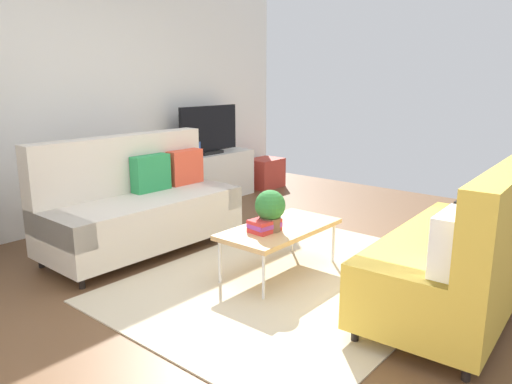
% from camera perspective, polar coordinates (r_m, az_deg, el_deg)
% --- Properties ---
extents(ground_plane, '(7.68, 7.68, 0.00)m').
position_cam_1_polar(ground_plane, '(4.11, 2.80, -10.53)').
color(ground_plane, brown).
extents(wall_far, '(6.40, 0.12, 2.90)m').
position_cam_1_polar(wall_far, '(5.89, -19.60, 10.51)').
color(wall_far, white).
rests_on(wall_far, ground_plane).
extents(area_rug, '(2.90, 2.20, 0.01)m').
position_cam_1_polar(area_rug, '(4.16, 4.54, -10.17)').
color(area_rug, beige).
rests_on(area_rug, ground_plane).
extents(couch_beige, '(1.91, 0.86, 1.10)m').
position_cam_1_polar(couch_beige, '(4.89, -13.37, -1.45)').
color(couch_beige, beige).
rests_on(couch_beige, ground_plane).
extents(couch_green, '(1.94, 0.94, 1.10)m').
position_cam_1_polar(couch_green, '(3.79, 23.06, -6.49)').
color(couch_green, gold).
rests_on(couch_green, ground_plane).
extents(coffee_table, '(1.10, 0.56, 0.42)m').
position_cam_1_polar(coffee_table, '(4.17, 2.80, -4.39)').
color(coffee_table, tan).
rests_on(coffee_table, ground_plane).
extents(tv_console, '(1.40, 0.44, 0.64)m').
position_cam_1_polar(tv_console, '(6.74, -5.51, 1.78)').
color(tv_console, silver).
rests_on(tv_console, ground_plane).
extents(tv, '(1.00, 0.20, 0.64)m').
position_cam_1_polar(tv, '(6.63, -5.51, 7.11)').
color(tv, black).
rests_on(tv, tv_console).
extents(storage_trunk, '(0.52, 0.40, 0.44)m').
position_cam_1_polar(storage_trunk, '(7.49, 1.06, 2.22)').
color(storage_trunk, '#B2382D').
rests_on(storage_trunk, ground_plane).
extents(potted_plant, '(0.25, 0.25, 0.34)m').
position_cam_1_polar(potted_plant, '(4.01, 1.65, -1.95)').
color(potted_plant, brown).
rests_on(potted_plant, coffee_table).
extents(table_book_0, '(0.25, 0.19, 0.04)m').
position_cam_1_polar(table_book_0, '(4.03, 0.99, -4.35)').
color(table_book_0, red).
rests_on(table_book_0, coffee_table).
extents(table_book_1, '(0.26, 0.21, 0.04)m').
position_cam_1_polar(table_book_1, '(4.02, 1.00, -3.84)').
color(table_book_1, purple).
rests_on(table_book_1, table_book_0).
extents(table_book_2, '(0.26, 0.20, 0.03)m').
position_cam_1_polar(table_book_2, '(4.01, 1.00, -3.39)').
color(table_book_2, red).
rests_on(table_book_2, table_book_1).
extents(vase_0, '(0.11, 0.11, 0.16)m').
position_cam_1_polar(vase_0, '(6.32, -9.67, 4.58)').
color(vase_0, '#B24C4C').
rests_on(vase_0, tv_console).
extents(bottle_0, '(0.06, 0.06, 0.19)m').
position_cam_1_polar(bottle_0, '(6.36, -8.01, 4.81)').
color(bottle_0, silver).
rests_on(bottle_0, tv_console).
extents(bottle_1, '(0.05, 0.05, 0.17)m').
position_cam_1_polar(bottle_1, '(6.43, -7.31, 4.85)').
color(bottle_1, purple).
rests_on(bottle_1, tv_console).
extents(bottle_2, '(0.05, 0.05, 0.19)m').
position_cam_1_polar(bottle_2, '(6.50, -6.68, 5.02)').
color(bottle_2, '#3359B2').
rests_on(bottle_2, tv_console).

